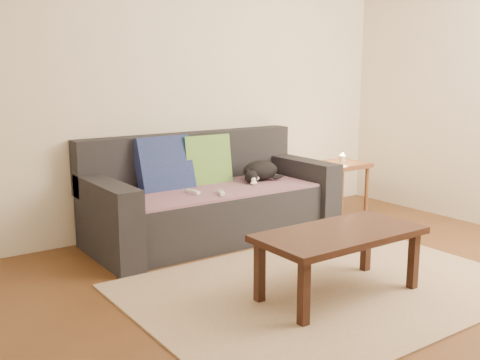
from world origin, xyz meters
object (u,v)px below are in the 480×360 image
(sofa, at_px, (210,201))
(wii_remote_b, at_px, (221,193))
(cat, at_px, (260,171))
(wii_remote_a, at_px, (193,192))
(coffee_table, at_px, (340,239))
(side_table, at_px, (342,172))

(sofa, height_order, wii_remote_b, sofa)
(wii_remote_b, bearing_deg, cat, -39.96)
(wii_remote_a, bearing_deg, coffee_table, -176.98)
(sofa, distance_m, wii_remote_b, 0.37)
(cat, distance_m, coffee_table, 1.63)
(sofa, bearing_deg, wii_remote_a, -148.29)
(wii_remote_a, bearing_deg, sofa, -64.78)
(sofa, distance_m, coffee_table, 1.57)
(coffee_table, bearing_deg, side_table, 44.43)
(cat, height_order, wii_remote_b, cat)
(wii_remote_b, bearing_deg, coffee_table, -152.89)
(sofa, height_order, cat, sofa)
(cat, xyz_separation_m, wii_remote_b, (-0.60, -0.30, -0.07))
(sofa, bearing_deg, coffee_table, -91.03)
(sofa, distance_m, side_table, 1.44)
(wii_remote_a, height_order, coffee_table, wii_remote_a)
(wii_remote_b, relative_size, coffee_table, 0.14)
(cat, relative_size, wii_remote_b, 2.73)
(side_table, bearing_deg, wii_remote_a, -179.13)
(cat, bearing_deg, coffee_table, -101.66)
(cat, bearing_deg, side_table, 0.86)
(sofa, height_order, side_table, sofa)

